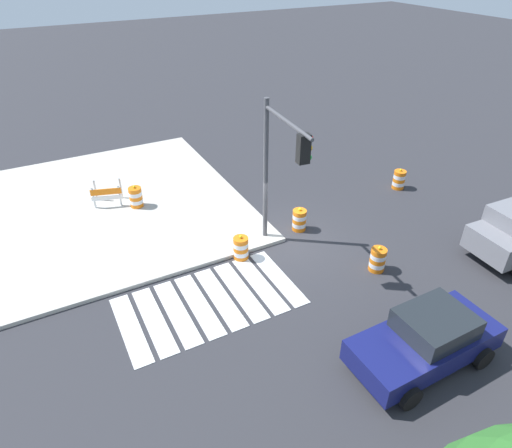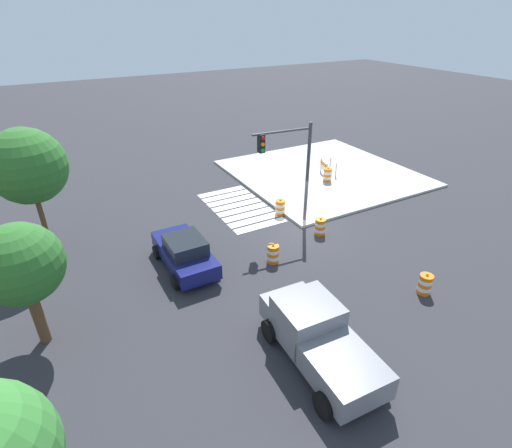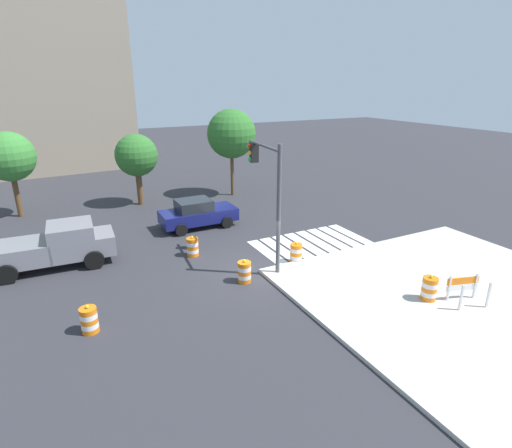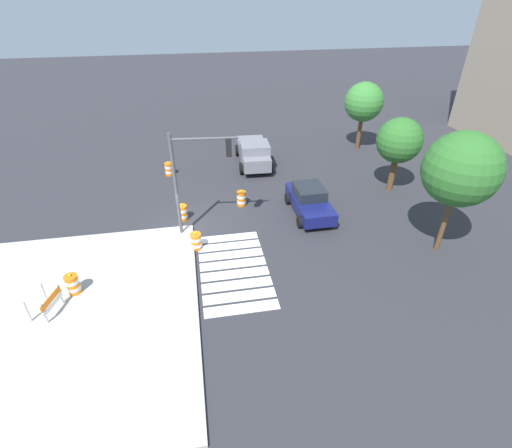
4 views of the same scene
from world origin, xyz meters
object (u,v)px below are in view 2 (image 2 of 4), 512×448
traffic_barrel_crosswalk_end (273,254)px  sports_car (185,252)px  traffic_barrel_median_far (320,227)px  construction_barricade (326,167)px  traffic_barrel_near_corner (425,284)px  street_tree_streetside_mid (21,265)px  traffic_light_pole (289,159)px  traffic_barrel_on_sidewalk (327,175)px  street_tree_streetside_far (27,166)px  traffic_barrel_median_near (280,208)px  pickup_truck (316,335)px

traffic_barrel_crosswalk_end → sports_car: bearing=67.0°
traffic_barrel_median_far → construction_barricade: bearing=-39.6°
traffic_barrel_near_corner → street_tree_streetside_mid: size_ratio=0.22×
traffic_barrel_crosswalk_end → traffic_light_pole: bearing=-43.1°
traffic_barrel_on_sidewalk → traffic_barrel_median_far: bearing=139.0°
traffic_barrel_on_sidewalk → street_tree_streetside_mid: size_ratio=0.22×
sports_car → street_tree_streetside_mid: 6.86m
sports_car → street_tree_streetside_far: street_tree_streetside_far is taller
traffic_barrel_median_far → traffic_light_pole: (1.64, 1.04, 3.46)m
traffic_light_pole → sports_car: bearing=99.7°
traffic_barrel_near_corner → construction_barricade: size_ratio=0.72×
traffic_barrel_median_near → street_tree_streetside_far: bearing=79.6°
pickup_truck → traffic_barrel_median_near: 10.76m
construction_barricade → traffic_light_pole: 8.69m
traffic_barrel_near_corner → construction_barricade: bearing=-19.8°
traffic_barrel_crosswalk_end → traffic_barrel_median_far: 3.70m
traffic_barrel_median_near → traffic_barrel_median_far: 3.04m
street_tree_streetside_mid → traffic_barrel_crosswalk_end: bearing=-88.1°
traffic_barrel_crosswalk_end → traffic_barrel_median_far: same height
sports_car → traffic_barrel_median_near: size_ratio=4.23×
pickup_truck → traffic_barrel_median_near: (9.68, -4.66, -0.52)m
construction_barricade → traffic_light_pole: bearing=127.1°
street_tree_streetside_mid → traffic_barrel_median_far: bearing=-84.2°
traffic_barrel_median_far → street_tree_streetside_mid: 13.78m
traffic_barrel_median_near → construction_barricade: size_ratio=0.72×
traffic_light_pole → street_tree_streetside_far: 12.21m
sports_car → construction_barricade: (5.96, -12.73, -0.09)m
traffic_barrel_near_corner → traffic_barrel_median_near: same height
traffic_barrel_crosswalk_end → pickup_truck: bearing=162.8°
construction_barricade → street_tree_streetside_mid: (-7.89, 18.81, 2.60)m
sports_car → traffic_barrel_on_sidewalk: sports_car is taller
traffic_barrel_median_near → traffic_barrel_near_corner: bearing=-170.8°
traffic_barrel_crosswalk_end → traffic_barrel_on_sidewalk: size_ratio=1.00×
traffic_barrel_median_near → sports_car: bearing=109.8°
pickup_truck → traffic_light_pole: size_ratio=0.95×
construction_barricade → street_tree_streetside_far: (-1.34, 18.11, 3.72)m
sports_car → street_tree_streetside_far: 7.97m
traffic_barrel_median_near → street_tree_streetside_far: (2.21, 12.07, 3.98)m
pickup_truck → traffic_barrel_crosswalk_end: 5.96m
sports_car → traffic_barrel_crosswalk_end: (-1.60, -3.77, -0.36)m
traffic_barrel_median_near → traffic_barrel_on_sidewalk: bearing=-65.3°
traffic_barrel_near_corner → street_tree_streetside_far: 18.10m
pickup_truck → traffic_barrel_median_near: bearing=-25.7°
traffic_barrel_median_far → street_tree_streetside_mid: (-1.37, 13.41, 2.86)m
sports_car → street_tree_streetside_far: (4.62, 5.39, 3.62)m
pickup_truck → traffic_light_pole: bearing=-27.0°
pickup_truck → construction_barricade: bearing=-39.0°
sports_car → pickup_truck: (-7.28, -2.02, 0.16)m
sports_car → construction_barricade: size_ratio=3.06×
pickup_truck → street_tree_streetside_far: 14.44m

